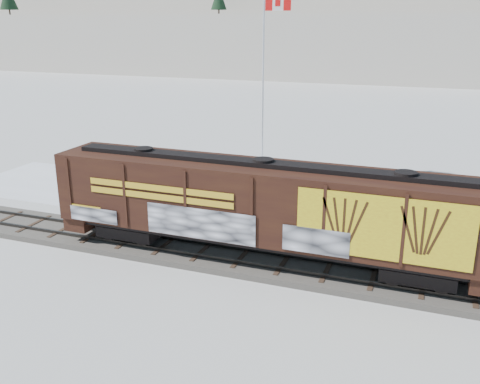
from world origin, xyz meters
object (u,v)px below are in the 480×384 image
at_px(car_silver, 201,190).
at_px(car_dark, 317,202).
at_px(flagpole, 264,111).
at_px(car_white, 255,190).
at_px(hopper_railcar, 263,205).

relative_size(car_silver, car_dark, 0.78).
height_order(flagpole, car_white, flagpole).
distance_m(car_silver, car_dark, 7.33).
relative_size(hopper_railcar, flagpole, 1.57).
distance_m(hopper_railcar, car_dark, 7.96).
bearing_deg(car_dark, flagpole, 26.51).
height_order(hopper_railcar, car_silver, hopper_railcar).
height_order(car_silver, car_white, car_white).
distance_m(car_silver, car_white, 3.36).
relative_size(flagpole, car_silver, 3.16).
xyz_separation_m(flagpole, car_white, (1.33, -5.78, -3.95)).
bearing_deg(hopper_railcar, car_white, 111.26).
height_order(hopper_railcar, car_white, hopper_railcar).
xyz_separation_m(flagpole, car_dark, (5.44, -6.65, -3.96)).
bearing_deg(flagpole, car_white, -77.09).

